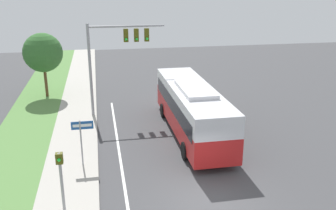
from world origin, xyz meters
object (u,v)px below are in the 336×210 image
signal_gantry (115,49)px  street_sign (82,135)px  pedestrian_signal (61,174)px  bus (192,107)px

signal_gantry → street_sign: (-2.28, -7.84, -3.02)m
signal_gantry → pedestrian_signal: (-2.96, -12.29, -2.82)m
signal_gantry → street_sign: bearing=-106.2°
signal_gantry → pedestrian_signal: size_ratio=2.26×
pedestrian_signal → bus: bearing=46.4°
bus → pedestrian_signal: bearing=-133.6°
bus → pedestrian_signal: (-7.35, -7.73, 0.17)m
signal_gantry → pedestrian_signal: bearing=-103.5°
pedestrian_signal → street_sign: (0.68, 4.45, -0.21)m
bus → street_sign: (-6.67, -3.28, -0.04)m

